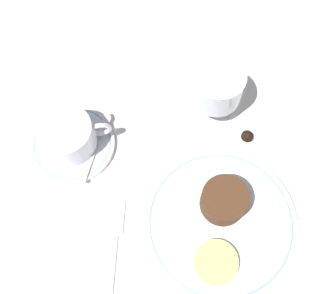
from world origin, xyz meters
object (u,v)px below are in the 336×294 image
wine_glass (217,87)px  coffee_cup (68,135)px  fork (114,249)px  dinner_plate (220,223)px  dessert_cake (224,201)px

wine_glass → coffee_cup: bearing=-173.6°
coffee_cup → fork: coffee_cup is taller
coffee_cup → fork: size_ratio=0.62×
dinner_plate → dessert_cake: dessert_cake is taller
coffee_cup → dessert_cake: (0.21, -0.14, -0.00)m
wine_glass → fork: 0.28m
coffee_cup → wine_glass: 0.24m
coffee_cup → dessert_cake: coffee_cup is taller
fork → wine_glass: bearing=46.0°
dinner_plate → wine_glass: 0.20m
dinner_plate → coffee_cup: size_ratio=2.08×
coffee_cup → wine_glass: size_ratio=1.11×
dessert_cake → coffee_cup: bearing=146.0°
dinner_plate → fork: (-0.16, -0.01, -0.01)m
dinner_plate → fork: dinner_plate is taller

